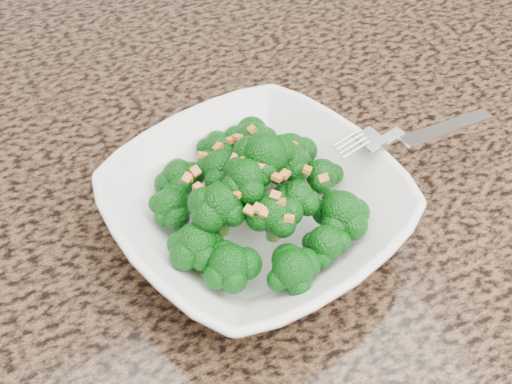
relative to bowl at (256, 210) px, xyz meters
name	(u,v)px	position (x,y,z in m)	size (l,w,h in m)	color
cabinet	(325,353)	(0.15, 0.08, -0.49)	(1.55, 0.95, 0.87)	#3C2818
granite_counter	(360,135)	(0.15, 0.08, -0.04)	(1.64, 1.04, 0.03)	brown
bowl	(256,210)	(0.00, 0.00, 0.00)	(0.23, 0.23, 0.06)	white
broccoli_pile	(256,158)	(0.00, 0.00, 0.06)	(0.20, 0.20, 0.06)	#09520C
garlic_topping	(256,124)	(0.00, 0.00, 0.09)	(0.12, 0.12, 0.01)	orange
fork	(395,136)	(0.13, 0.00, 0.03)	(0.18, 0.03, 0.01)	silver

